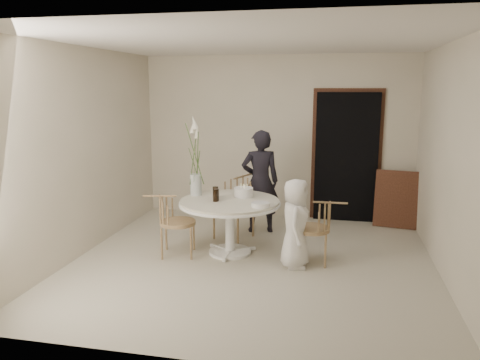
% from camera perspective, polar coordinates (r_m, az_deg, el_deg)
% --- Properties ---
extents(ground, '(4.50, 4.50, 0.00)m').
position_cam_1_polar(ground, '(6.04, 1.51, -9.93)').
color(ground, beige).
rests_on(ground, ground).
extents(room_shell, '(4.50, 4.50, 4.50)m').
position_cam_1_polar(room_shell, '(5.65, 1.60, 5.56)').
color(room_shell, white).
rests_on(room_shell, ground).
extents(doorway, '(1.00, 0.10, 2.10)m').
position_cam_1_polar(doorway, '(7.81, 12.82, 2.68)').
color(doorway, black).
rests_on(doorway, ground).
extents(door_trim, '(1.12, 0.03, 2.22)m').
position_cam_1_polar(door_trim, '(7.84, 12.83, 3.16)').
color(door_trim, brown).
rests_on(door_trim, ground).
extents(table, '(1.33, 1.33, 0.73)m').
position_cam_1_polar(table, '(6.15, -1.26, -3.49)').
color(table, white).
rests_on(table, ground).
extents(picture_frame, '(0.70, 0.32, 0.90)m').
position_cam_1_polar(picture_frame, '(7.74, 18.57, -2.24)').
color(picture_frame, brown).
rests_on(picture_frame, ground).
extents(chair_far, '(0.62, 0.64, 0.90)m').
position_cam_1_polar(chair_far, '(6.89, -0.19, -2.13)').
color(chair_far, '#9F8A56').
rests_on(chair_far, ground).
extents(chair_right, '(0.49, 0.46, 0.80)m').
position_cam_1_polar(chair_right, '(5.94, 9.79, -5.17)').
color(chair_right, '#9F8A56').
rests_on(chair_right, ground).
extents(chair_left, '(0.54, 0.51, 0.82)m').
position_cam_1_polar(chair_left, '(6.18, -8.67, -4.37)').
color(chair_left, '#9F8A56').
rests_on(chair_left, ground).
extents(girl, '(0.65, 0.51, 1.56)m').
position_cam_1_polar(girl, '(7.06, 2.48, -0.18)').
color(girl, black).
rests_on(girl, ground).
extents(boy, '(0.37, 0.55, 1.10)m').
position_cam_1_polar(boy, '(5.75, 6.76, -5.29)').
color(boy, white).
rests_on(boy, ground).
extents(birthday_cake, '(0.26, 0.26, 0.17)m').
position_cam_1_polar(birthday_cake, '(6.29, 0.44, -1.50)').
color(birthday_cake, white).
rests_on(birthday_cake, table).
extents(cola_tumbler_a, '(0.08, 0.08, 0.14)m').
position_cam_1_polar(cola_tumbler_a, '(6.06, -2.93, -1.91)').
color(cola_tumbler_a, black).
rests_on(cola_tumbler_a, table).
extents(cola_tumbler_b, '(0.07, 0.07, 0.13)m').
position_cam_1_polar(cola_tumbler_b, '(6.04, -3.03, -2.01)').
color(cola_tumbler_b, black).
rests_on(cola_tumbler_b, table).
extents(cola_tumbler_c, '(0.09, 0.09, 0.16)m').
position_cam_1_polar(cola_tumbler_c, '(6.20, -3.01, -1.53)').
color(cola_tumbler_c, black).
rests_on(cola_tumbler_c, table).
extents(cola_tumbler_d, '(0.08, 0.08, 0.15)m').
position_cam_1_polar(cola_tumbler_d, '(6.08, -2.91, -1.81)').
color(cola_tumbler_d, black).
rests_on(cola_tumbler_d, table).
extents(plate_stack, '(0.27, 0.27, 0.06)m').
position_cam_1_polar(plate_stack, '(5.77, 2.50, -3.02)').
color(plate_stack, white).
rests_on(plate_stack, table).
extents(flower_vase, '(0.16, 0.16, 1.09)m').
position_cam_1_polar(flower_vase, '(6.35, -5.44, 1.55)').
color(flower_vase, '#B9C3BE').
rests_on(flower_vase, table).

